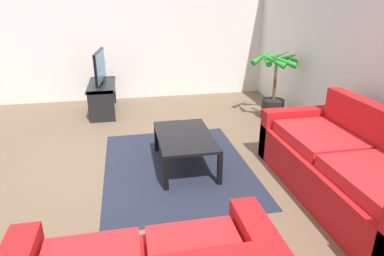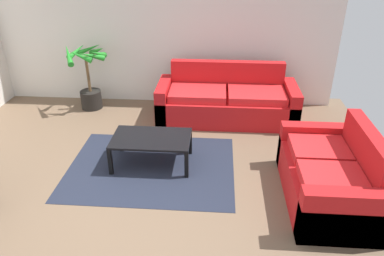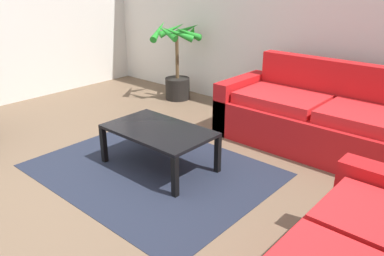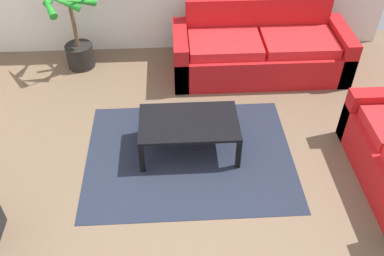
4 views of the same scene
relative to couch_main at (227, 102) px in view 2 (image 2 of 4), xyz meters
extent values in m
plane|color=brown|center=(-1.12, -2.28, -0.30)|extent=(6.60, 6.60, 0.00)
cube|color=silver|center=(-1.12, 0.72, 1.05)|extent=(6.00, 0.06, 2.70)
cube|color=red|center=(0.00, -0.03, -0.09)|extent=(2.27, 0.90, 0.42)
cube|color=red|center=(0.00, 0.34, 0.36)|extent=(1.91, 0.16, 0.48)
cube|color=red|center=(-1.04, -0.03, 0.01)|extent=(0.18, 0.90, 0.62)
cube|color=red|center=(1.04, -0.03, 0.01)|extent=(0.18, 0.90, 0.62)
cube|color=red|center=(-0.48, -0.08, 0.18)|extent=(0.91, 0.66, 0.12)
cube|color=red|center=(0.48, -0.08, 0.18)|extent=(0.91, 0.66, 0.12)
cube|color=red|center=(1.13, -2.07, -0.09)|extent=(0.90, 1.57, 0.42)
cube|color=red|center=(1.50, -2.07, 0.36)|extent=(0.16, 1.21, 0.48)
cube|color=red|center=(1.13, -2.76, 0.01)|extent=(0.90, 0.18, 0.62)
cube|color=red|center=(1.13, -1.37, 0.01)|extent=(0.90, 0.18, 0.62)
cube|color=red|center=(1.08, -2.37, 0.18)|extent=(0.66, 0.57, 0.12)
cube|color=red|center=(1.08, -1.76, 0.18)|extent=(0.66, 0.57, 0.12)
cube|color=black|center=(-1.01, -1.47, 0.08)|extent=(1.03, 0.63, 0.03)
cube|color=black|center=(-1.50, -1.76, -0.12)|extent=(0.05, 0.05, 0.37)
cube|color=black|center=(-0.52, -1.76, -0.12)|extent=(0.05, 0.05, 0.37)
cube|color=black|center=(-1.50, -1.18, -0.12)|extent=(0.05, 0.05, 0.37)
cube|color=black|center=(-0.52, -1.18, -0.12)|extent=(0.05, 0.05, 0.37)
cube|color=#1E2333|center=(-1.01, -1.57, -0.30)|extent=(2.20, 1.70, 0.01)
cylinder|color=black|center=(-2.41, 0.27, -0.14)|extent=(0.37, 0.37, 0.32)
cylinder|color=brown|center=(-2.41, 0.27, 0.34)|extent=(0.05, 0.05, 0.64)
cone|color=#218A25|center=(-2.17, 0.24, 0.71)|extent=(0.16, 0.49, 0.27)
cone|color=#218A25|center=(-2.25, 0.43, 0.71)|extent=(0.41, 0.39, 0.26)
cone|color=#218A25|center=(-2.43, 0.49, 0.71)|extent=(0.47, 0.14, 0.26)
cone|color=#218A25|center=(-2.59, 0.36, 0.71)|extent=(0.27, 0.42, 0.24)
cone|color=#218A25|center=(-2.65, 0.14, 0.71)|extent=(0.33, 0.53, 0.29)
cone|color=#218A25|center=(-2.42, 0.07, 0.71)|extent=(0.40, 0.12, 0.23)
cone|color=#218A25|center=(-2.24, 0.11, 0.71)|extent=(0.39, 0.40, 0.26)
camera|label=1|loc=(2.54, -2.10, 1.61)|focal=31.36mm
camera|label=2|loc=(-0.16, -5.64, 2.45)|focal=34.35mm
camera|label=3|loc=(1.45, -3.78, 1.46)|focal=35.72mm
camera|label=4|loc=(-1.16, -4.76, 2.93)|focal=39.36mm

